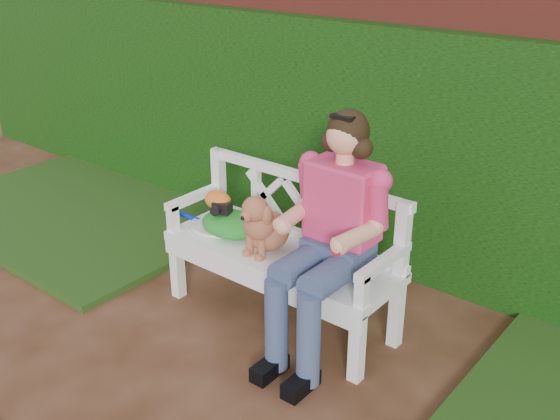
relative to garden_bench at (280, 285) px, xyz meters
The scene contains 11 objects.
ground 0.70m from the garden_bench, 82.61° to the right, with size 60.00×60.00×0.00m, color #361C0E.
brick_wall 1.52m from the garden_bench, 86.09° to the left, with size 10.00×0.30×2.20m, color maroon.
ivy_hedge 1.20m from the garden_bench, 85.26° to the left, with size 10.00×0.18×1.70m, color #215F15.
grass_left 2.34m from the garden_bench, behind, with size 2.60×2.00×0.05m, color #1B340F.
garden_bench is the anchor object (origin of this frame).
seated_woman 0.62m from the garden_bench, ahead, with size 0.59×0.79×1.40m, color #FC4555, non-canonical shape.
dog 0.44m from the garden_bench, 144.08° to the right, with size 0.26×0.35×0.39m, color #965734, non-canonical shape.
tennis_racket 0.61m from the garden_bench, behind, with size 0.68×0.28×0.03m, color white, non-canonical shape.
green_bag 0.50m from the garden_bench, behind, with size 0.41×0.32×0.14m, color #288436, non-canonical shape.
camera_item 0.61m from the garden_bench, behind, with size 0.11×0.08×0.07m, color black.
baseball_glove 0.67m from the garden_bench, behind, with size 0.19×0.14×0.12m, color orange.
Camera 1 is at (2.12, -2.07, 2.31)m, focal length 42.00 mm.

